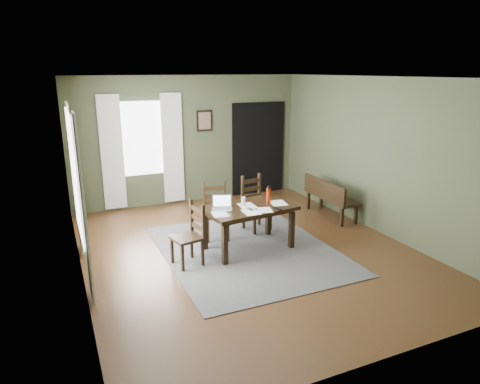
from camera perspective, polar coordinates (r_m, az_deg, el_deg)
name	(u,v)px	position (r m, az deg, el deg)	size (l,w,h in m)	color
ground	(248,251)	(6.96, 1.01, -7.81)	(5.00, 6.00, 0.01)	#492C16
room_shell	(248,139)	(6.44, 1.09, 7.06)	(5.02, 6.02, 2.71)	#424A30
rug	(248,250)	(6.95, 1.01, -7.73)	(2.60, 3.20, 0.01)	#484848
dining_table	(248,212)	(6.79, 1.14, -2.63)	(1.52, 1.02, 0.71)	black
chair_end	(190,235)	(6.36, -6.72, -5.73)	(0.48, 0.48, 0.94)	black
chair_back_left	(216,212)	(7.30, -3.22, -2.63)	(0.50, 0.50, 0.96)	black
chair_back_right	(255,204)	(7.69, 2.07, -1.56)	(0.49, 0.49, 0.98)	black
bench	(329,195)	(8.54, 11.76, -0.37)	(0.42, 1.32, 0.75)	black
laptop	(222,205)	(6.63, -2.41, -1.80)	(0.38, 0.34, 0.21)	#B7B7BC
computer_mouse	(250,209)	(6.58, 1.28, -2.30)	(0.05, 0.09, 0.03)	#3F3F42
tv_remote	(277,209)	(6.64, 4.99, -2.24)	(0.04, 0.16, 0.02)	black
drinking_glass	(243,201)	(6.78, 0.44, -1.23)	(0.07, 0.07, 0.14)	silver
water_bottle	(269,195)	(6.94, 3.83, -0.39)	(0.09, 0.09, 0.28)	#A3290C
paper_a	(220,214)	(6.41, -2.68, -2.96)	(0.23, 0.30, 0.00)	white
paper_b	(265,210)	(6.59, 3.33, -2.42)	(0.21, 0.27, 0.00)	white
paper_c	(247,206)	(6.79, 0.97, -1.84)	(0.24, 0.32, 0.00)	white
paper_d	(278,203)	(6.95, 5.11, -1.47)	(0.24, 0.32, 0.00)	white
paper_e	(251,212)	(6.49, 1.49, -2.70)	(0.24, 0.31, 0.00)	white
window_left	(74,175)	(6.12, -21.24, 2.12)	(0.01, 1.30, 1.70)	white
window_back	(142,139)	(9.00, -12.92, 6.95)	(1.00, 0.01, 1.50)	white
curtain_left_near	(84,210)	(5.40, -20.13, -2.30)	(0.03, 0.48, 2.30)	silver
curtain_left_far	(75,179)	(6.98, -21.19, 1.61)	(0.03, 0.48, 2.30)	silver
curtain_back_left	(112,153)	(8.92, -16.69, 4.97)	(0.44, 0.03, 2.30)	silver
curtain_back_right	(173,149)	(9.15, -8.96, 5.72)	(0.44, 0.03, 2.30)	silver
framed_picture	(204,121)	(9.31, -4.76, 9.45)	(0.34, 0.03, 0.44)	black
doorway_back	(258,149)	(9.91, 2.47, 5.80)	(1.30, 0.03, 2.10)	black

